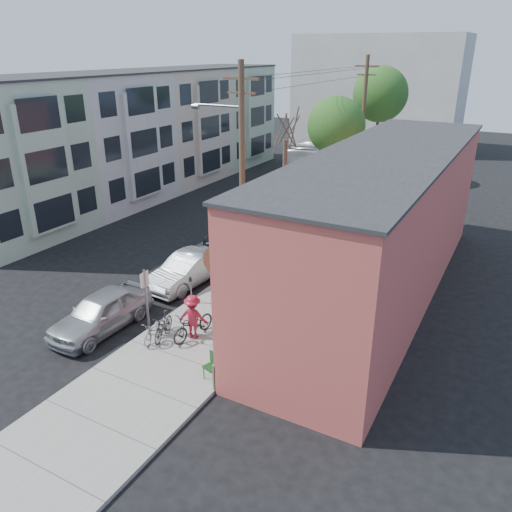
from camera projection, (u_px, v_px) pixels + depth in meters
The scene contains 27 objects.
ground at pixel (157, 292), 23.44m from camera, with size 120.00×120.00×0.00m, color black.
sidewalk at pixel (327, 234), 30.43m from camera, with size 4.50×58.00×0.15m, color gray.
cafe_building at pixel (382, 225), 22.23m from camera, with size 6.60×20.20×6.61m.
apartment_row at pixel (147, 134), 38.28m from camera, with size 6.30×32.00×9.00m.
end_cap_building at pixel (378, 92), 56.01m from camera, with size 18.00×8.00×12.00m, color #B4B4AF.
sign_post at pixel (146, 297), 19.01m from camera, with size 0.07×0.45×2.80m.
parking_meter_near at pixel (191, 286), 21.79m from camera, with size 0.14×0.14×1.24m.
parking_meter_far at pixel (288, 222), 29.86m from camera, with size 0.14×0.14×1.24m.
utility_pole_near at pixel (241, 167), 23.44m from camera, with size 3.57×0.28×10.00m.
utility_pole_far at pixel (363, 122), 38.45m from camera, with size 1.80×0.28×10.00m.
tree_bare at pixel (284, 195), 27.32m from camera, with size 0.24×0.24×5.99m.
tree_leafy_mid at pixel (336, 126), 32.48m from camera, with size 3.77×3.77×7.65m.
tree_leafy_far at pixel (380, 94), 40.05m from camera, with size 4.40×4.40×9.21m.
patio_chair_a at pixel (233, 349), 17.91m from camera, with size 0.50×0.50×0.88m, color #103912, non-canonical shape.
patio_chair_b at pixel (211, 367), 16.94m from camera, with size 0.50×0.50×0.88m, color #103912, non-canonical shape.
patron_grey at pixel (238, 335), 17.91m from camera, with size 0.66×0.44×1.82m, color gray.
patron_green at pixel (257, 319), 19.03m from camera, with size 0.86×0.67×1.77m, color #317B43.
cyclist at pixel (193, 317), 19.16m from camera, with size 1.16×0.67×1.79m, color maroon.
cyclist_bike at pixel (193, 325), 19.30m from camera, with size 0.73×2.09×1.10m, color black.
parked_bike_a at pixel (163, 326), 19.28m from camera, with size 0.48×1.72×1.03m, color black.
parked_bike_b at pixel (155, 330), 19.20m from camera, with size 0.55×1.59×0.84m, color gray.
car_0 at pixel (101, 312), 20.02m from camera, with size 1.87×4.65×1.58m, color #A7AAAF.
car_1 at pixel (188, 270), 23.94m from camera, with size 1.61×4.61×1.52m, color #ABB0B3.
car_2 at pixel (242, 230), 28.99m from camera, with size 2.25×5.55×1.61m, color black.
car_3 at pixel (284, 205), 33.82m from camera, with size 2.40×5.20×1.45m, color #B6B9BF.
car_4 at pixel (326, 186), 38.59m from camera, with size 1.59×4.57×1.51m, color #9CA1A3.
bus at pixel (320, 155), 45.42m from camera, with size 2.69×11.51×3.21m, color silver.
Camera 1 is at (14.16, -16.16, 10.59)m, focal length 35.00 mm.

